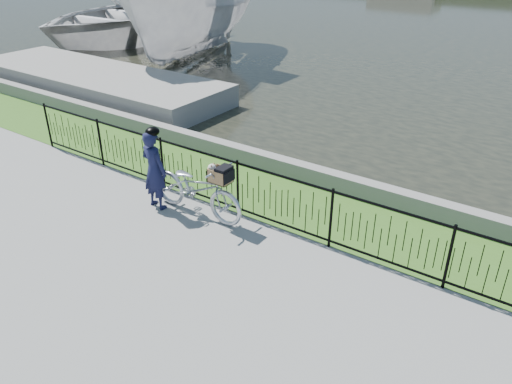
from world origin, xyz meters
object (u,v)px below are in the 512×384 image
Objects in this scene: cyclist at (154,169)px; dock at (96,81)px; boat_far at (129,17)px; bicycle_rig at (197,188)px; boat_near at (193,9)px.

dock is at bearing 148.47° from cyclist.
cyclist is 17.74m from boat_far.
bicycle_rig is at bearing 15.60° from cyclist.
cyclist is at bearing -52.40° from boat_near.
dock is 5.70m from boat_near.
boat_near reaches higher than cyclist.
cyclist is at bearing -164.40° from bicycle_rig.
cyclist is (-0.87, -0.24, 0.27)m from bicycle_rig.
dock is 0.92× the size of boat_far.
dock is 0.92× the size of boat_near.
bicycle_rig is at bearing -48.70° from boat_near.
bicycle_rig is 18.26m from boat_far.
bicycle_rig is at bearing -27.49° from dock.
boat_far is at bearing 164.38° from boat_near.
boat_far is (-5.69, 1.59, -0.98)m from boat_near.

